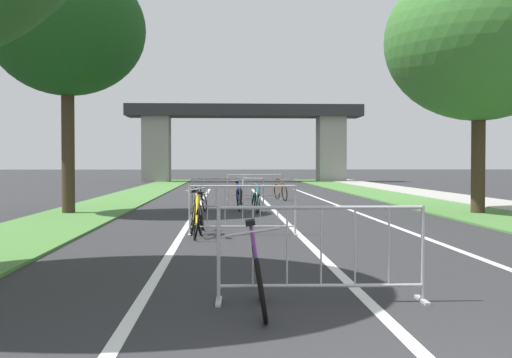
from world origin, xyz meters
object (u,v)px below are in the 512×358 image
(bicycle_purple_4, at_px, (259,277))
(crowd_barrier_fourth, at_px, (255,187))
(bicycle_silver_7, at_px, (199,215))
(crowd_barrier_third, at_px, (228,195))
(bicycle_teal_0, at_px, (256,201))
(bicycle_blue_1, at_px, (240,198))
(bicycle_black_2, at_px, (201,201))
(tree_right_oak_mid, at_px, (479,41))
(crowd_barrier_second, at_px, (243,210))
(crowd_barrier_nearest, at_px, (321,255))
(bicycle_yellow_6, at_px, (195,219))
(bicycle_orange_3, at_px, (280,191))
(bicycle_white_5, at_px, (242,190))
(tree_left_pine_far, at_px, (67,30))

(bicycle_purple_4, bearing_deg, crowd_barrier_fourth, -91.50)
(bicycle_silver_7, bearing_deg, bicycle_purple_4, -82.55)
(crowd_barrier_third, height_order, bicycle_teal_0, crowd_barrier_third)
(bicycle_blue_1, relative_size, bicycle_black_2, 1.09)
(crowd_barrier_third, bearing_deg, tree_right_oak_mid, -10.79)
(crowd_barrier_third, height_order, bicycle_purple_4, crowd_barrier_third)
(crowd_barrier_second, relative_size, crowd_barrier_third, 0.99)
(tree_right_oak_mid, relative_size, crowd_barrier_nearest, 3.26)
(crowd_barrier_nearest, height_order, bicycle_yellow_6, crowd_barrier_nearest)
(tree_right_oak_mid, relative_size, bicycle_teal_0, 4.75)
(crowd_barrier_fourth, height_order, bicycle_teal_0, crowd_barrier_fourth)
(bicycle_orange_3, xyz_separation_m, bicycle_white_5, (-1.54, 0.98, -0.01))
(crowd_barrier_nearest, height_order, bicycle_white_5, crowd_barrier_nearest)
(crowd_barrier_nearest, relative_size, bicycle_blue_1, 1.29)
(crowd_barrier_fourth, relative_size, bicycle_teal_0, 1.46)
(tree_right_oak_mid, bearing_deg, bicycle_silver_7, -149.88)
(crowd_barrier_second, bearing_deg, tree_left_pine_far, 131.35)
(bicycle_silver_7, bearing_deg, crowd_barrier_second, -25.19)
(tree_left_pine_far, height_order, crowd_barrier_second, tree_left_pine_far)
(bicycle_teal_0, height_order, bicycle_white_5, bicycle_white_5)
(crowd_barrier_second, relative_size, bicycle_blue_1, 1.29)
(crowd_barrier_second, height_order, bicycle_orange_3, crowd_barrier_second)
(crowd_barrier_nearest, relative_size, crowd_barrier_fourth, 1.00)
(bicycle_black_2, bearing_deg, bicycle_purple_4, 104.51)
(crowd_barrier_second, relative_size, crowd_barrier_fourth, 1.00)
(crowd_barrier_third, height_order, bicycle_white_5, crowd_barrier_third)
(tree_right_oak_mid, bearing_deg, bicycle_purple_4, -120.65)
(tree_right_oak_mid, xyz_separation_m, bicycle_blue_1, (-6.99, 1.96, -4.72))
(tree_left_pine_far, distance_m, bicycle_silver_7, 8.32)
(crowd_barrier_second, xyz_separation_m, bicycle_purple_4, (-0.03, -6.92, -0.16))
(bicycle_purple_4, distance_m, bicycle_white_5, 20.32)
(bicycle_purple_4, xyz_separation_m, bicycle_yellow_6, (-0.95, 6.56, 0.01))
(tree_left_pine_far, xyz_separation_m, tree_right_oak_mid, (12.09, -0.57, -0.32))
(crowd_barrier_second, height_order, bicycle_yellow_6, crowd_barrier_second)
(bicycle_purple_4, bearing_deg, bicycle_black_2, -84.17)
(bicycle_white_5, distance_m, bicycle_silver_7, 13.01)
(crowd_barrier_third, height_order, bicycle_orange_3, crowd_barrier_third)
(tree_right_oak_mid, bearing_deg, crowd_barrier_second, -144.28)
(tree_right_oak_mid, relative_size, crowd_barrier_second, 3.26)
(bicycle_white_5, bearing_deg, crowd_barrier_fourth, 144.37)
(crowd_barrier_nearest, height_order, bicycle_teal_0, crowd_barrier_nearest)
(crowd_barrier_fourth, height_order, bicycle_silver_7, crowd_barrier_fourth)
(crowd_barrier_nearest, relative_size, bicycle_white_5, 1.33)
(tree_left_pine_far, height_order, bicycle_black_2, tree_left_pine_far)
(bicycle_black_2, height_order, bicycle_yellow_6, bicycle_yellow_6)
(bicycle_teal_0, relative_size, bicycle_silver_7, 0.90)
(bicycle_teal_0, bearing_deg, tree_left_pine_far, 178.10)
(crowd_barrier_third, height_order, bicycle_blue_1, crowd_barrier_third)
(crowd_barrier_second, distance_m, bicycle_black_2, 6.17)
(bicycle_teal_0, xyz_separation_m, bicycle_blue_1, (-0.48, 1.06, 0.04))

